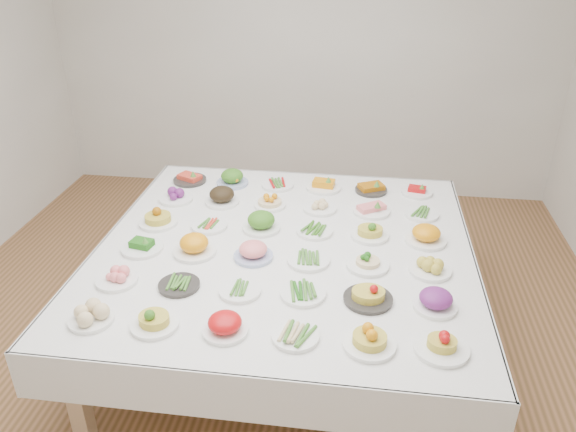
# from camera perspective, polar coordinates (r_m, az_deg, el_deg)

# --- Properties ---
(room_envelope) EXTENTS (5.02, 5.02, 2.81)m
(room_envelope) POSITION_cam_1_polar(r_m,az_deg,el_deg) (3.14, -3.67, 14.62)
(room_envelope) COLOR #8F5E3B
(room_envelope) RESTS_ON ground
(display_table) EXTENTS (2.33, 2.33, 0.75)m
(display_table) POSITION_cam_1_polar(r_m,az_deg,el_deg) (3.54, -0.33, -3.89)
(display_table) COLOR white
(display_table) RESTS_ON ground
(dish_0) EXTENTS (0.23, 0.23, 0.11)m
(dish_0) POSITION_cam_1_polar(r_m,az_deg,el_deg) (3.02, -19.46, -9.29)
(dish_0) COLOR white
(dish_0) RESTS_ON display_table
(dish_1) EXTENTS (0.26, 0.25, 0.15)m
(dish_1) POSITION_cam_1_polar(r_m,az_deg,el_deg) (2.89, -13.51, -9.77)
(dish_1) COLOR white
(dish_1) RESTS_ON display_table
(dish_2) EXTENTS (0.24, 0.24, 0.14)m
(dish_2) POSITION_cam_1_polar(r_m,az_deg,el_deg) (2.79, -6.44, -10.61)
(dish_2) COLOR white
(dish_2) RESTS_ON display_table
(dish_3) EXTENTS (0.23, 0.23, 0.05)m
(dish_3) POSITION_cam_1_polar(r_m,az_deg,el_deg) (2.77, 0.76, -11.94)
(dish_3) COLOR white
(dish_3) RESTS_ON display_table
(dish_4) EXTENTS (0.28, 0.27, 0.16)m
(dish_4) POSITION_cam_1_polar(r_m,az_deg,el_deg) (2.71, 8.34, -11.73)
(dish_4) COLOR white
(dish_4) RESTS_ON display_table
(dish_5) EXTENTS (0.26, 0.26, 0.15)m
(dish_5) POSITION_cam_1_polar(r_m,az_deg,el_deg) (2.77, 15.43, -11.98)
(dish_5) COLOR white
(dish_5) RESTS_ON display_table
(dish_6) EXTENTS (0.23, 0.23, 0.09)m
(dish_6) POSITION_cam_1_polar(r_m,az_deg,el_deg) (3.29, -17.04, -5.86)
(dish_6) COLOR white
(dish_6) RESTS_ON display_table
(dish_7) EXTENTS (0.23, 0.23, 0.05)m
(dish_7) POSITION_cam_1_polar(r_m,az_deg,el_deg) (3.17, -11.01, -6.82)
(dish_7) COLOR #2D2B28
(dish_7) RESTS_ON display_table
(dish_8) EXTENTS (0.23, 0.23, 0.05)m
(dish_8) POSITION_cam_1_polar(r_m,az_deg,el_deg) (3.08, -4.91, -7.46)
(dish_8) COLOR white
(dish_8) RESTS_ON display_table
(dish_9) EXTENTS (0.24, 0.24, 0.06)m
(dish_9) POSITION_cam_1_polar(r_m,az_deg,el_deg) (3.05, 1.53, -7.71)
(dish_9) COLOR white
(dish_9) RESTS_ON display_table
(dish_10) EXTENTS (0.26, 0.26, 0.16)m
(dish_10) POSITION_cam_1_polar(r_m,az_deg,el_deg) (3.01, 8.20, -7.36)
(dish_10) COLOR #2D2B28
(dish_10) RESTS_ON display_table
(dish_11) EXTENTS (0.23, 0.23, 0.13)m
(dish_11) POSITION_cam_1_polar(r_m,az_deg,el_deg) (3.03, 14.80, -8.08)
(dish_11) COLOR white
(dish_11) RESTS_ON display_table
(dish_12) EXTENTS (0.25, 0.25, 0.10)m
(dish_12) POSITION_cam_1_polar(r_m,az_deg,el_deg) (3.56, -14.63, -2.76)
(dish_12) COLOR white
(dish_12) RESTS_ON display_table
(dish_13) EXTENTS (0.26, 0.26, 0.15)m
(dish_13) POSITION_cam_1_polar(r_m,az_deg,el_deg) (3.44, -9.52, -2.73)
(dish_13) COLOR white
(dish_13) RESTS_ON display_table
(dish_14) EXTENTS (0.23, 0.23, 0.13)m
(dish_14) POSITION_cam_1_polar(r_m,az_deg,el_deg) (3.36, -3.56, -3.46)
(dish_14) COLOR #4C66B2
(dish_14) RESTS_ON display_table
(dish_15) EXTENTS (0.25, 0.25, 0.06)m
(dish_15) POSITION_cam_1_polar(r_m,az_deg,el_deg) (3.33, 2.09, -4.37)
(dish_15) COLOR white
(dish_15) RESTS_ON display_table
(dish_16) EXTENTS (0.25, 0.25, 0.12)m
(dish_16) POSITION_cam_1_polar(r_m,az_deg,el_deg) (3.30, 8.12, -4.41)
(dish_16) COLOR white
(dish_16) RESTS_ON display_table
(dish_17) EXTENTS (0.24, 0.24, 0.11)m
(dish_17) POSITION_cam_1_polar(r_m,az_deg,el_deg) (3.33, 14.28, -4.82)
(dish_17) COLOR white
(dish_17) RESTS_ON display_table
(dish_18) EXTENTS (0.28, 0.27, 0.16)m
(dish_18) POSITION_cam_1_polar(r_m,az_deg,el_deg) (3.81, -13.13, 0.25)
(dish_18) COLOR white
(dish_18) RESTS_ON display_table
(dish_19) EXTENTS (0.23, 0.23, 0.05)m
(dish_19) POSITION_cam_1_polar(r_m,az_deg,el_deg) (3.74, -8.00, -0.90)
(dish_19) COLOR white
(dish_19) RESTS_ON display_table
(dish_20) EXTENTS (0.24, 0.24, 0.14)m
(dish_20) POSITION_cam_1_polar(r_m,az_deg,el_deg) (3.66, -2.74, -0.45)
(dish_20) COLOR white
(dish_20) RESTS_ON display_table
(dish_21) EXTENTS (0.23, 0.23, 0.05)m
(dish_21) POSITION_cam_1_polar(r_m,az_deg,el_deg) (3.64, 2.71, -1.44)
(dish_21) COLOR white
(dish_21) RESTS_ON display_table
(dish_22) EXTENTS (0.24, 0.24, 0.13)m
(dish_22) POSITION_cam_1_polar(r_m,az_deg,el_deg) (3.61, 8.35, -1.29)
(dish_22) COLOR white
(dish_22) RESTS_ON display_table
(dish_23) EXTENTS (0.28, 0.28, 0.15)m
(dish_23) POSITION_cam_1_polar(r_m,az_deg,el_deg) (3.62, 13.89, -1.56)
(dish_23) COLOR white
(dish_23) RESTS_ON display_table
(dish_24) EXTENTS (0.24, 0.24, 0.11)m
(dish_24) POSITION_cam_1_polar(r_m,az_deg,el_deg) (4.13, -11.33, 2.17)
(dish_24) COLOR white
(dish_24) RESTS_ON display_table
(dish_25) EXTENTS (0.24, 0.24, 0.14)m
(dish_25) POSITION_cam_1_polar(r_m,az_deg,el_deg) (4.03, -6.73, 2.12)
(dish_25) COLOR white
(dish_25) RESTS_ON display_table
(dish_26) EXTENTS (0.22, 0.22, 0.13)m
(dish_26) POSITION_cam_1_polar(r_m,az_deg,el_deg) (3.96, -1.87, 1.80)
(dish_26) COLOR white
(dish_26) RESTS_ON display_table
(dish_27) EXTENTS (0.23, 0.23, 0.09)m
(dish_27) POSITION_cam_1_polar(r_m,az_deg,el_deg) (3.92, 3.27, 1.07)
(dish_27) COLOR white
(dish_27) RESTS_ON display_table
(dish_28) EXTENTS (0.26, 0.25, 0.12)m
(dish_28) POSITION_cam_1_polar(r_m,az_deg,el_deg) (3.92, 8.49, 1.05)
(dish_28) COLOR white
(dish_28) RESTS_ON display_table
(dish_29) EXTENTS (0.23, 0.23, 0.05)m
(dish_29) POSITION_cam_1_polar(r_m,az_deg,el_deg) (3.95, 13.43, 0.30)
(dish_29) COLOR white
(dish_29) RESTS_ON display_table
(dish_30) EXTENTS (0.25, 0.25, 0.12)m
(dish_30) POSITION_cam_1_polar(r_m,az_deg,el_deg) (4.42, -9.98, 4.07)
(dish_30) COLOR #2D2B28
(dish_30) RESTS_ON display_table
(dish_31) EXTENTS (0.24, 0.24, 0.14)m
(dish_31) POSITION_cam_1_polar(r_m,az_deg,el_deg) (4.32, -5.70, 4.03)
(dish_31) COLOR #4C66B2
(dish_31) RESTS_ON display_table
(dish_32) EXTENTS (0.24, 0.24, 0.06)m
(dish_32) POSITION_cam_1_polar(r_m,az_deg,el_deg) (4.28, -1.06, 3.30)
(dish_32) COLOR white
(dish_32) RESTS_ON display_table
(dish_33) EXTENTS (0.26, 0.26, 0.12)m
(dish_33) POSITION_cam_1_polar(r_m,az_deg,el_deg) (4.24, 3.65, 3.38)
(dish_33) COLOR white
(dish_33) RESTS_ON display_table
(dish_34) EXTENTS (0.23, 0.23, 0.11)m
(dish_34) POSITION_cam_1_polar(r_m,az_deg,el_deg) (4.23, 8.46, 3.06)
(dish_34) COLOR #2D2B28
(dish_34) RESTS_ON display_table
(dish_35) EXTENTS (0.23, 0.23, 0.09)m
(dish_35) POSITION_cam_1_polar(r_m,az_deg,el_deg) (4.27, 12.97, 2.63)
(dish_35) COLOR white
(dish_35) RESTS_ON display_table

